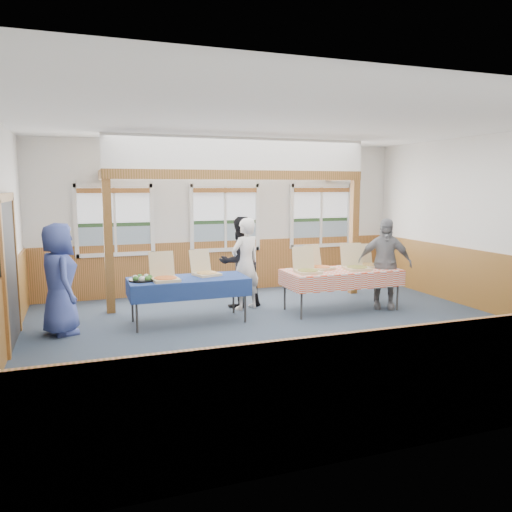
{
  "coord_description": "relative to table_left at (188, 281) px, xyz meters",
  "views": [
    {
      "loc": [
        -2.98,
        -6.91,
        2.27
      ],
      "look_at": [
        -0.17,
        1.0,
        1.1
      ],
      "focal_mm": 35.0,
      "sensor_mm": 36.0,
      "label": 1
    }
  ],
  "objects": [
    {
      "name": "floor",
      "position": [
        1.3,
        -1.18,
        -0.7
      ],
      "size": [
        8.0,
        8.0,
        0.0
      ],
      "primitive_type": "plane",
      "color": "#2A3645",
      "rests_on": "ground"
    },
    {
      "name": "ceiling",
      "position": [
        1.3,
        -1.18,
        2.5
      ],
      "size": [
        8.0,
        8.0,
        0.0
      ],
      "primitive_type": "plane",
      "rotation": [
        3.14,
        0.0,
        0.0
      ],
      "color": "white",
      "rests_on": "wall_back"
    },
    {
      "name": "wall_back",
      "position": [
        1.3,
        2.32,
        0.9
      ],
      "size": [
        8.0,
        0.0,
        8.0
      ],
      "primitive_type": "plane",
      "rotation": [
        1.57,
        0.0,
        0.0
      ],
      "color": "silver",
      "rests_on": "floor"
    },
    {
      "name": "wall_front",
      "position": [
        1.3,
        -4.68,
        0.9
      ],
      "size": [
        8.0,
        0.0,
        8.0
      ],
      "primitive_type": "plane",
      "rotation": [
        -1.57,
        0.0,
        0.0
      ],
      "color": "silver",
      "rests_on": "floor"
    },
    {
      "name": "wall_right",
      "position": [
        5.3,
        -1.18,
        0.9
      ],
      "size": [
        0.0,
        8.0,
        8.0
      ],
      "primitive_type": "plane",
      "rotation": [
        1.57,
        0.0,
        -1.57
      ],
      "color": "silver",
      "rests_on": "floor"
    },
    {
      "name": "wainscot_back",
      "position": [
        1.3,
        2.29,
        -0.15
      ],
      "size": [
        7.98,
        0.05,
        1.1
      ],
      "primitive_type": "cube",
      "color": "brown",
      "rests_on": "floor"
    },
    {
      "name": "wainscot_front",
      "position": [
        1.3,
        -4.66,
        -0.15
      ],
      "size": [
        7.98,
        0.05,
        1.1
      ],
      "primitive_type": "cube",
      "color": "brown",
      "rests_on": "floor"
    },
    {
      "name": "wainscot_left",
      "position": [
        -2.67,
        -1.18,
        -0.15
      ],
      "size": [
        0.05,
        6.98,
        1.1
      ],
      "primitive_type": "cube",
      "color": "brown",
      "rests_on": "floor"
    },
    {
      "name": "wainscot_right",
      "position": [
        5.28,
        -1.18,
        -0.15
      ],
      "size": [
        0.05,
        6.98,
        1.1
      ],
      "primitive_type": "cube",
      "color": "brown",
      "rests_on": "floor"
    },
    {
      "name": "cased_opening",
      "position": [
        -2.66,
        -0.28,
        0.35
      ],
      "size": [
        0.06,
        1.3,
        2.1
      ],
      "primitive_type": "cube",
      "color": "#2C2C2C",
      "rests_on": "wall_left"
    },
    {
      "name": "window_left",
      "position": [
        -1.0,
        2.27,
        0.98
      ],
      "size": [
        1.56,
        0.1,
        1.46
      ],
      "color": "white",
      "rests_on": "wall_back"
    },
    {
      "name": "window_mid",
      "position": [
        1.3,
        2.27,
        0.98
      ],
      "size": [
        1.56,
        0.1,
        1.46
      ],
      "color": "white",
      "rests_on": "wall_back"
    },
    {
      "name": "window_right",
      "position": [
        3.6,
        2.27,
        0.98
      ],
      "size": [
        1.56,
        0.1,
        1.46
      ],
      "color": "white",
      "rests_on": "wall_back"
    },
    {
      "name": "post_left",
      "position": [
        -1.2,
        1.12,
        0.5
      ],
      "size": [
        0.15,
        0.15,
        2.4
      ],
      "primitive_type": "cube",
      "color": "brown",
      "rests_on": "floor"
    },
    {
      "name": "post_right",
      "position": [
        3.8,
        1.12,
        0.5
      ],
      "size": [
        0.15,
        0.15,
        2.4
      ],
      "primitive_type": "cube",
      "color": "brown",
      "rests_on": "floor"
    },
    {
      "name": "cross_beam",
      "position": [
        1.3,
        1.12,
        1.79
      ],
      "size": [
        5.15,
        0.18,
        0.18
      ],
      "primitive_type": "cube",
      "color": "brown",
      "rests_on": "post_left"
    },
    {
      "name": "table_left",
      "position": [
        0.0,
        0.0,
        0.0
      ],
      "size": [
        2.13,
        1.45,
        0.76
      ],
      "rotation": [
        0.0,
        0.0,
        0.3
      ],
      "color": "#2C2C2C",
      "rests_on": "floor"
    },
    {
      "name": "table_right",
      "position": [
        2.83,
        -0.11,
        0.0
      ],
      "size": [
        2.31,
        1.79,
        0.76
      ],
      "rotation": [
        0.0,
        0.0,
        0.42
      ],
      "color": "#2C2C2C",
      "rests_on": "floor"
    },
    {
      "name": "pizza_box_a",
      "position": [
        -0.4,
        -0.11,
        0.12
      ],
      "size": [
        0.45,
        0.53,
        0.45
      ],
      "rotation": [
        0.0,
        0.0,
        0.08
      ],
      "color": "beige",
      "rests_on": "table_left"
    },
    {
      "name": "pizza_box_b",
      "position": [
        0.34,
        0.16,
        0.12
      ],
      "size": [
        0.5,
        0.56,
        0.42
      ],
      "rotation": [
        0.0,
        0.0,
        0.27
      ],
      "color": "beige",
      "rests_on": "table_left"
    },
    {
      "name": "pizza_box_c",
      "position": [
        2.09,
        -0.21,
        0.12
      ],
      "size": [
        0.44,
        0.52,
        0.44
      ],
      "rotation": [
        0.0,
        0.0,
        -0.08
      ],
      "color": "beige",
      "rests_on": "table_right"
    },
    {
      "name": "pizza_box_d",
      "position": [
        2.47,
        0.08,
        0.12
      ],
      "size": [
        0.51,
        0.57,
        0.43
      ],
      "rotation": [
        0.0,
        0.0,
        0.28
      ],
      "color": "beige",
      "rests_on": "table_right"
    },
    {
      "name": "pizza_box_e",
      "position": [
        3.09,
        -0.19,
        0.12
      ],
      "size": [
        0.47,
        0.56,
        0.46
      ],
      "rotation": [
        0.0,
        0.0,
        -0.09
      ],
      "color": "beige",
      "rests_on": "table_right"
    },
    {
      "name": "pizza_box_f",
      "position": [
        3.48,
        0.03,
        0.12
      ],
      "size": [
        0.39,
        0.47,
        0.42
      ],
      "rotation": [
        0.0,
        0.0,
        0.02
      ],
      "color": "beige",
      "rests_on": "table_right"
    },
    {
      "name": "veggie_tray",
      "position": [
        -0.75,
        -0.0,
        0.09
      ],
      "size": [
        0.43,
        0.43,
        0.1
      ],
      "color": "black",
      "rests_on": "table_left"
    },
    {
      "name": "drink_glass",
      "position": [
        3.68,
        -0.36,
        0.13
      ],
      "size": [
        0.07,
        0.07,
        0.15
      ],
      "primitive_type": "cylinder",
      "color": "#8E5417",
      "rests_on": "table_right"
    },
    {
      "name": "woman_white",
      "position": [
        1.19,
        0.55,
        0.15
      ],
      "size": [
        0.73,
        0.61,
        1.7
      ],
      "primitive_type": "imported",
      "rotation": [
        0.0,
        0.0,
        3.53
      ],
      "color": "silver",
      "rests_on": "floor"
    },
    {
      "name": "woman_black",
      "position": [
        1.16,
        0.77,
        0.15
      ],
      "size": [
        0.94,
        0.79,
        1.71
      ],
      "primitive_type": "imported",
      "rotation": [
        0.0,
        0.0,
        3.33
      ],
      "color": "black",
      "rests_on": "floor"
    },
    {
      "name": "man_blue",
      "position": [
        -2.0,
        0.0,
        0.16
      ],
      "size": [
        0.74,
        0.95,
        1.73
      ],
      "primitive_type": "imported",
      "rotation": [
        0.0,
        0.0,
        1.82
      ],
      "color": "#3D4C99",
      "rests_on": "floor"
    },
    {
      "name": "person_grey",
      "position": [
        3.66,
        -0.24,
        0.14
      ],
      "size": [
        1.06,
        0.86,
        1.69
      ],
      "primitive_type": "imported",
      "rotation": [
        0.0,
        0.0,
        -0.54
      ],
      "color": "gray",
      "rests_on": "floor"
    }
  ]
}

